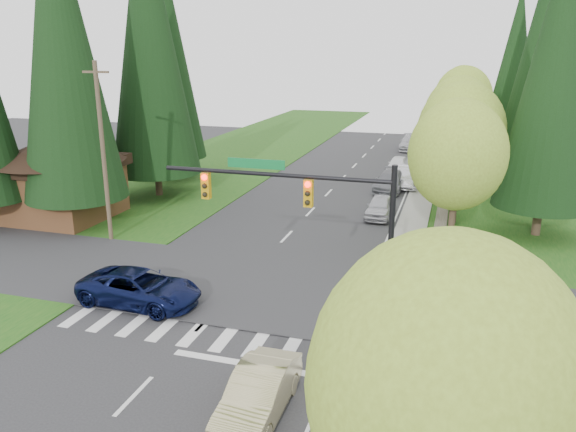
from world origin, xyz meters
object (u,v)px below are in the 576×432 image
at_px(parked_car_b, 390,181).
at_px(parked_car_a, 380,207).
at_px(sedan_champagne, 258,394).
at_px(parked_car_d, 398,164).
at_px(parked_car_e, 410,143).
at_px(parked_car_c, 408,177).
at_px(suv_navy, 140,288).

bearing_deg(parked_car_b, parked_car_a, -84.74).
height_order(sedan_champagne, parked_car_d, sedan_champagne).
bearing_deg(parked_car_e, sedan_champagne, -91.82).
distance_m(parked_car_a, parked_car_b, 7.41).
bearing_deg(parked_car_c, parked_car_e, 95.28).
distance_m(parked_car_d, parked_car_e, 11.98).
bearing_deg(parked_car_b, suv_navy, -105.03).
relative_size(suv_navy, parked_car_c, 1.09).
bearing_deg(parked_car_a, parked_car_c, 85.78).
distance_m(parked_car_b, parked_car_e, 19.38).
height_order(parked_car_a, parked_car_e, parked_car_e).
bearing_deg(suv_navy, sedan_champagne, -124.45).
relative_size(suv_navy, parked_car_a, 1.31).
distance_m(parked_car_a, parked_car_c, 9.21).
distance_m(parked_car_c, parked_car_e, 17.68).
height_order(suv_navy, parked_car_c, parked_car_c).
bearing_deg(parked_car_a, parked_car_e, 92.55).
relative_size(parked_car_c, parked_car_e, 0.93).
xyz_separation_m(suv_navy, parked_car_e, (7.55, 42.98, 0.02)).
xyz_separation_m(parked_car_b, parked_car_c, (1.19, 1.75, 0.07)).
bearing_deg(parked_car_b, parked_car_c, 58.95).
distance_m(sedan_champagne, suv_navy, 9.42).
bearing_deg(sedan_champagne, parked_car_c, 87.20).
xyz_separation_m(parked_car_a, parked_car_d, (-0.48, 14.81, -0.02)).
distance_m(sedan_champagne, parked_car_c, 31.14).
bearing_deg(parked_car_c, parked_car_a, -95.00).
distance_m(sedan_champagne, parked_car_e, 48.73).
height_order(parked_car_b, parked_car_e, parked_car_e).
bearing_deg(parked_car_e, suv_navy, -101.67).
xyz_separation_m(suv_navy, parked_car_b, (7.76, 23.60, -0.01)).
bearing_deg(parked_car_b, parked_car_e, 93.78).
xyz_separation_m(parked_car_a, parked_car_b, (-0.27, 7.41, 0.04)).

